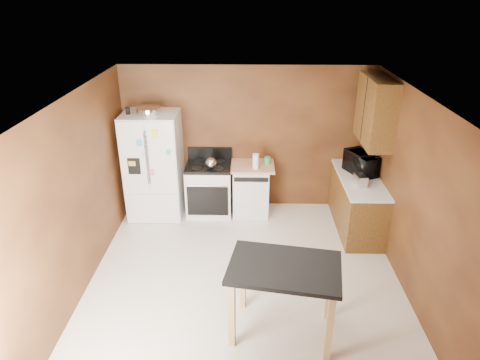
{
  "coord_description": "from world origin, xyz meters",
  "views": [
    {
      "loc": [
        0.04,
        -4.71,
        3.69
      ],
      "look_at": [
        -0.08,
        0.85,
        1.12
      ],
      "focal_mm": 32.0,
      "sensor_mm": 36.0,
      "label": 1
    }
  ],
  "objects_px": {
    "roasting_pan": "(149,111)",
    "microwave": "(361,164)",
    "refrigerator": "(154,166)",
    "dishwasher": "(251,188)",
    "island": "(284,277)",
    "pen_cup": "(128,111)",
    "kettle": "(211,163)",
    "paper_towel": "(256,161)",
    "gas_range": "(209,188)",
    "green_canister": "(267,160)",
    "toaster": "(360,180)"
  },
  "relations": [
    {
      "from": "paper_towel",
      "to": "gas_range",
      "type": "relative_size",
      "value": 0.23
    },
    {
      "from": "island",
      "to": "kettle",
      "type": "bearing_deg",
      "value": 110.97
    },
    {
      "from": "island",
      "to": "dishwasher",
      "type": "bearing_deg",
      "value": 97.19
    },
    {
      "from": "pen_cup",
      "to": "microwave",
      "type": "xyz_separation_m",
      "value": [
        3.71,
        -0.18,
        -0.8
      ]
    },
    {
      "from": "kettle",
      "to": "paper_towel",
      "type": "height_order",
      "value": "paper_towel"
    },
    {
      "from": "roasting_pan",
      "to": "refrigerator",
      "type": "height_order",
      "value": "roasting_pan"
    },
    {
      "from": "microwave",
      "to": "dishwasher",
      "type": "height_order",
      "value": "microwave"
    },
    {
      "from": "pen_cup",
      "to": "gas_range",
      "type": "height_order",
      "value": "pen_cup"
    },
    {
      "from": "green_canister",
      "to": "microwave",
      "type": "bearing_deg",
      "value": -14.55
    },
    {
      "from": "pen_cup",
      "to": "gas_range",
      "type": "relative_size",
      "value": 0.1
    },
    {
      "from": "paper_towel",
      "to": "microwave",
      "type": "distance_m",
      "value": 1.69
    },
    {
      "from": "paper_towel",
      "to": "dishwasher",
      "type": "xyz_separation_m",
      "value": [
        -0.07,
        0.13,
        -0.56
      ]
    },
    {
      "from": "toaster",
      "to": "kettle",
      "type": "bearing_deg",
      "value": 155.33
    },
    {
      "from": "kettle",
      "to": "refrigerator",
      "type": "height_order",
      "value": "refrigerator"
    },
    {
      "from": "dishwasher",
      "to": "island",
      "type": "height_order",
      "value": "island"
    },
    {
      "from": "pen_cup",
      "to": "paper_towel",
      "type": "bearing_deg",
      "value": -0.09
    },
    {
      "from": "microwave",
      "to": "gas_range",
      "type": "distance_m",
      "value": 2.56
    },
    {
      "from": "gas_range",
      "to": "dishwasher",
      "type": "distance_m",
      "value": 0.72
    },
    {
      "from": "green_canister",
      "to": "dishwasher",
      "type": "xyz_separation_m",
      "value": [
        -0.28,
        -0.07,
        -0.5
      ]
    },
    {
      "from": "roasting_pan",
      "to": "island",
      "type": "bearing_deg",
      "value": -54.15
    },
    {
      "from": "paper_towel",
      "to": "microwave",
      "type": "xyz_separation_m",
      "value": [
        1.68,
        -0.18,
        0.04
      ]
    },
    {
      "from": "dishwasher",
      "to": "island",
      "type": "distance_m",
      "value": 2.89
    },
    {
      "from": "kettle",
      "to": "green_canister",
      "type": "height_order",
      "value": "kettle"
    },
    {
      "from": "green_canister",
      "to": "gas_range",
      "type": "height_order",
      "value": "gas_range"
    },
    {
      "from": "pen_cup",
      "to": "green_canister",
      "type": "bearing_deg",
      "value": 5.1
    },
    {
      "from": "green_canister",
      "to": "dishwasher",
      "type": "height_order",
      "value": "green_canister"
    },
    {
      "from": "toaster",
      "to": "island",
      "type": "distance_m",
      "value": 2.45
    },
    {
      "from": "kettle",
      "to": "toaster",
      "type": "height_order",
      "value": "kettle"
    },
    {
      "from": "roasting_pan",
      "to": "island",
      "type": "height_order",
      "value": "roasting_pan"
    },
    {
      "from": "roasting_pan",
      "to": "dishwasher",
      "type": "relative_size",
      "value": 0.44
    },
    {
      "from": "dishwasher",
      "to": "toaster",
      "type": "bearing_deg",
      "value": -25.22
    },
    {
      "from": "green_canister",
      "to": "dishwasher",
      "type": "distance_m",
      "value": 0.57
    },
    {
      "from": "paper_towel",
      "to": "dishwasher",
      "type": "height_order",
      "value": "paper_towel"
    },
    {
      "from": "roasting_pan",
      "to": "microwave",
      "type": "xyz_separation_m",
      "value": [
        3.39,
        -0.23,
        -0.79
      ]
    },
    {
      "from": "pen_cup",
      "to": "paper_towel",
      "type": "height_order",
      "value": "pen_cup"
    },
    {
      "from": "paper_towel",
      "to": "toaster",
      "type": "bearing_deg",
      "value": -22.17
    },
    {
      "from": "pen_cup",
      "to": "kettle",
      "type": "bearing_deg",
      "value": -2.25
    },
    {
      "from": "green_canister",
      "to": "island",
      "type": "distance_m",
      "value": 2.92
    },
    {
      "from": "dishwasher",
      "to": "refrigerator",
      "type": "bearing_deg",
      "value": -177.01
    },
    {
      "from": "pen_cup",
      "to": "microwave",
      "type": "height_order",
      "value": "pen_cup"
    },
    {
      "from": "dishwasher",
      "to": "island",
      "type": "bearing_deg",
      "value": -82.81
    },
    {
      "from": "toaster",
      "to": "island",
      "type": "relative_size",
      "value": 0.17
    },
    {
      "from": "green_canister",
      "to": "toaster",
      "type": "height_order",
      "value": "toaster"
    },
    {
      "from": "green_canister",
      "to": "island",
      "type": "relative_size",
      "value": 0.09
    },
    {
      "from": "kettle",
      "to": "refrigerator",
      "type": "bearing_deg",
      "value": 174.26
    },
    {
      "from": "dishwasher",
      "to": "paper_towel",
      "type": "bearing_deg",
      "value": -61.27
    },
    {
      "from": "paper_towel",
      "to": "dishwasher",
      "type": "distance_m",
      "value": 0.58
    },
    {
      "from": "pen_cup",
      "to": "dishwasher",
      "type": "relative_size",
      "value": 0.12
    },
    {
      "from": "paper_towel",
      "to": "gas_range",
      "type": "height_order",
      "value": "paper_towel"
    },
    {
      "from": "microwave",
      "to": "kettle",
      "type": "bearing_deg",
      "value": 62.84
    }
  ]
}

